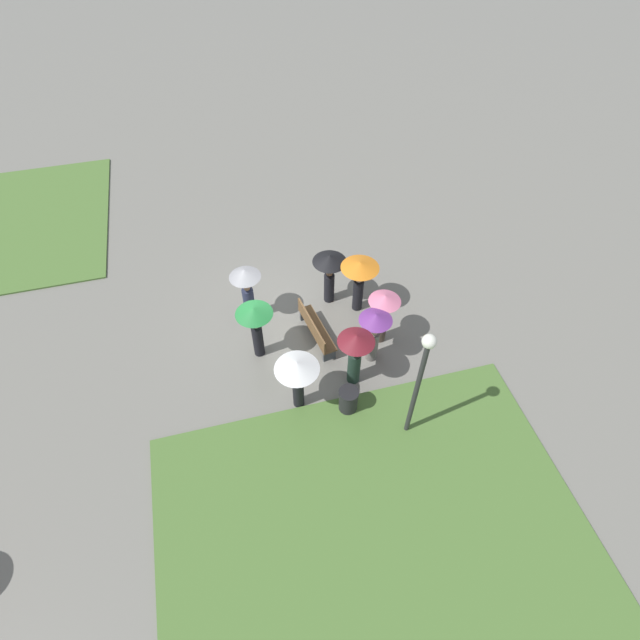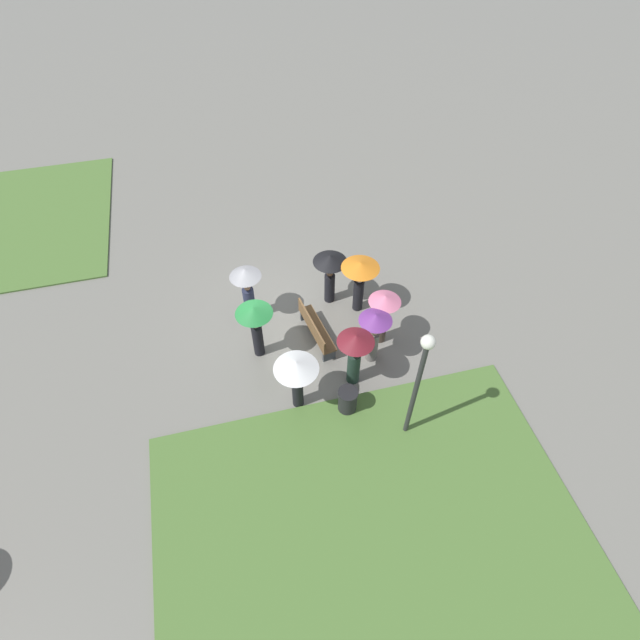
{
  "view_description": "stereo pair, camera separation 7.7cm",
  "coord_description": "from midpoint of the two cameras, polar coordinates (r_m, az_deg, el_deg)",
  "views": [
    {
      "loc": [
        -10.26,
        1.17,
        11.61
      ],
      "look_at": [
        -1.29,
        -1.16,
        0.99
      ],
      "focal_mm": 28.0,
      "sensor_mm": 36.0,
      "label": 1
    },
    {
      "loc": [
        -10.28,
        1.1,
        11.61
      ],
      "look_at": [
        -1.29,
        -1.16,
        0.99
      ],
      "focal_mm": 28.0,
      "sensor_mm": 36.0,
      "label": 2
    }
  ],
  "objects": [
    {
      "name": "crowd_person_maroon",
      "position": [
        13.02,
        3.9,
        -3.43
      ],
      "size": [
        0.98,
        0.98,
        1.92
      ],
      "rotation": [
        0.0,
        0.0,
        2.45
      ],
      "color": "#1E3328",
      "rests_on": "ground_plane"
    },
    {
      "name": "crowd_person_black",
      "position": [
        15.05,
        0.95,
        5.96
      ],
      "size": [
        1.04,
        1.04,
        1.86
      ],
      "rotation": [
        0.0,
        0.0,
        4.51
      ],
      "color": "black",
      "rests_on": "ground_plane"
    },
    {
      "name": "crowd_person_green",
      "position": [
        13.64,
        -7.58,
        -0.11
      ],
      "size": [
        1.03,
        1.03,
        1.93
      ],
      "rotation": [
        0.0,
        0.0,
        2.95
      ],
      "color": "black",
      "rests_on": "ground_plane"
    },
    {
      "name": "crowd_person_white",
      "position": [
        12.44,
        -2.81,
        -5.94
      ],
      "size": [
        1.14,
        1.14,
        1.85
      ],
      "rotation": [
        0.0,
        0.0,
        2.06
      ],
      "color": "black",
      "rests_on": "ground_plane"
    },
    {
      "name": "crowd_person_purple",
      "position": [
        13.58,
        6.09,
        -0.98
      ],
      "size": [
        0.91,
        0.91,
        1.86
      ],
      "rotation": [
        0.0,
        0.0,
        5.05
      ],
      "color": "slate",
      "rests_on": "ground_plane"
    },
    {
      "name": "lawn_patch_near",
      "position": [
        12.15,
        6.57,
        -24.47
      ],
      "size": [
        7.84,
        9.6,
        0.06
      ],
      "color": "#4C7033",
      "rests_on": "ground_plane"
    },
    {
      "name": "crowd_person_pink",
      "position": [
        14.07,
        7.11,
        1.17
      ],
      "size": [
        0.91,
        0.91,
        1.85
      ],
      "rotation": [
        0.0,
        0.0,
        6.2
      ],
      "color": "#47382D",
      "rests_on": "ground_plane"
    },
    {
      "name": "lamp_post",
      "position": [
        11.32,
        11.23,
        -6.09
      ],
      "size": [
        0.32,
        0.32,
        3.83
      ],
      "color": "#2D2D30",
      "rests_on": "ground_plane"
    },
    {
      "name": "ground_plane",
      "position": [
        15.55,
        -5.49,
        0.25
      ],
      "size": [
        90.0,
        90.0,
        0.0
      ],
      "primitive_type": "plane",
      "color": "slate"
    },
    {
      "name": "park_bench",
      "position": [
        14.57,
        -0.74,
        -0.98
      ],
      "size": [
        1.96,
        0.73,
        0.9
      ],
      "rotation": [
        0.0,
        0.0,
        0.16
      ],
      "color": "brown",
      "rests_on": "ground_plane"
    },
    {
      "name": "lawn_patch_far",
      "position": [
        21.87,
        -30.99,
        9.42
      ],
      "size": [
        7.52,
        6.16,
        0.06
      ],
      "color": "#4C7033",
      "rests_on": "ground_plane"
    },
    {
      "name": "crowd_person_grey",
      "position": [
        14.71,
        -8.58,
        4.03
      ],
      "size": [
        0.93,
        0.93,
        1.95
      ],
      "rotation": [
        0.0,
        0.0,
        0.96
      ],
      "color": "#282D47",
      "rests_on": "ground_plane"
    },
    {
      "name": "crowd_person_orange",
      "position": [
        14.8,
        4.38,
        5.18
      ],
      "size": [
        1.14,
        1.14,
        1.9
      ],
      "rotation": [
        0.0,
        0.0,
        2.79
      ],
      "color": "black",
      "rests_on": "ground_plane"
    },
    {
      "name": "trash_bin",
      "position": [
        13.23,
        3.08,
        -9.15
      ],
      "size": [
        0.53,
        0.53,
        0.8
      ],
      "color": "#232326",
      "rests_on": "ground_plane"
    }
  ]
}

